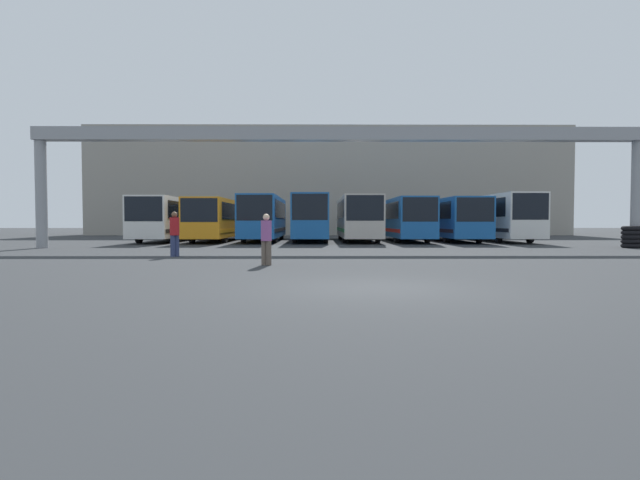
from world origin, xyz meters
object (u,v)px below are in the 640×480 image
at_px(bus_slot_4, 357,216).
at_px(pedestrian_mid_right, 175,233).
at_px(pedestrian_near_right, 266,238).
at_px(tire_stack, 631,237).
at_px(bus_slot_7, 497,215).
at_px(bus_slot_2, 264,216).
at_px(bus_slot_3, 311,216).
at_px(bus_slot_5, 403,217).
at_px(bus_slot_6, 449,217).
at_px(bus_slot_1, 218,218).
at_px(bus_slot_0, 169,217).

bearing_deg(bus_slot_4, pedestrian_mid_right, -118.86).
height_order(pedestrian_near_right, tire_stack, pedestrian_near_right).
height_order(bus_slot_7, pedestrian_near_right, bus_slot_7).
xyz_separation_m(bus_slot_2, pedestrian_mid_right, (-2.02, -16.05, -0.86)).
height_order(bus_slot_3, bus_slot_5, bus_slot_3).
bearing_deg(pedestrian_near_right, bus_slot_7, 70.33).
bearing_deg(bus_slot_6, bus_slot_5, -179.56).
distance_m(pedestrian_mid_right, pedestrian_near_right, 5.89).
xyz_separation_m(bus_slot_7, pedestrian_near_right, (-14.99, -20.15, -1.01)).
bearing_deg(bus_slot_1, bus_slot_3, -3.53).
xyz_separation_m(bus_slot_3, bus_slot_4, (3.43, 0.30, -0.05)).
xyz_separation_m(bus_slot_1, bus_slot_2, (3.43, -0.20, 0.11)).
distance_m(bus_slot_4, bus_slot_6, 6.87).
bearing_deg(bus_slot_2, pedestrian_near_right, -83.81).
bearing_deg(tire_stack, bus_slot_7, 112.75).
bearing_deg(bus_slot_7, pedestrian_mid_right, -140.15).
bearing_deg(bus_slot_5, pedestrian_mid_right, -127.01).
distance_m(bus_slot_2, bus_slot_4, 6.87).
bearing_deg(bus_slot_2, bus_slot_7, -0.09).
distance_m(bus_slot_4, pedestrian_near_right, 20.81).
xyz_separation_m(bus_slot_0, bus_slot_6, (20.61, 0.79, -0.03)).
bearing_deg(tire_stack, bus_slot_3, 152.35).
height_order(bus_slot_1, tire_stack, bus_slot_1).
height_order(bus_slot_6, bus_slot_7, bus_slot_7).
relative_size(bus_slot_1, pedestrian_near_right, 7.01).
bearing_deg(bus_slot_3, pedestrian_near_right, -93.57).
relative_size(bus_slot_1, bus_slot_3, 1.08).
relative_size(bus_slot_5, bus_slot_6, 1.00).
height_order(bus_slot_4, bus_slot_5, bus_slot_4).
height_order(bus_slot_1, bus_slot_3, bus_slot_3).
bearing_deg(bus_slot_3, bus_slot_2, 176.33).
height_order(bus_slot_0, bus_slot_1, bus_slot_0).
distance_m(bus_slot_0, tire_stack, 29.46).
xyz_separation_m(bus_slot_0, tire_stack, (28.02, -9.04, -1.19)).
xyz_separation_m(bus_slot_4, tire_stack, (14.28, -9.58, -1.24)).
bearing_deg(bus_slot_6, pedestrian_mid_right, -133.90).
distance_m(bus_slot_0, bus_slot_4, 13.75).
xyz_separation_m(bus_slot_5, tire_stack, (10.84, -9.80, -1.16)).
distance_m(bus_slot_3, tire_stack, 20.04).
distance_m(bus_slot_3, bus_slot_5, 6.89).
xyz_separation_m(bus_slot_0, bus_slot_5, (17.17, 0.76, -0.03)).
height_order(bus_slot_2, bus_slot_7, bus_slot_7).
xyz_separation_m(bus_slot_0, pedestrian_mid_right, (4.85, -15.59, -0.81)).
bearing_deg(bus_slot_5, bus_slot_4, -176.36).
bearing_deg(bus_slot_6, bus_slot_3, -176.96).
xyz_separation_m(bus_slot_4, bus_slot_7, (10.30, -0.11, 0.08)).
distance_m(bus_slot_0, bus_slot_5, 17.19).
relative_size(bus_slot_7, tire_stack, 9.58).
bearing_deg(bus_slot_5, bus_slot_3, -175.67).
xyz_separation_m(bus_slot_1, bus_slot_6, (17.17, 0.12, 0.03)).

